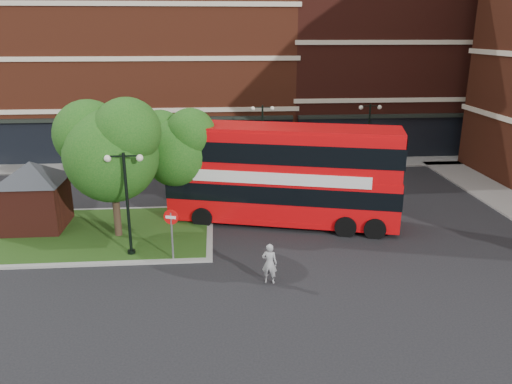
{
  "coord_description": "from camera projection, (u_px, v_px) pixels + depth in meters",
  "views": [
    {
      "loc": [
        -1.37,
        -21.64,
        10.1
      ],
      "look_at": [
        0.63,
        3.37,
        2.0
      ],
      "focal_mm": 35.0,
      "sensor_mm": 36.0,
      "label": 1
    }
  ],
  "objects": [
    {
      "name": "terrace_far_right",
      "position": [
        385.0,
        56.0,
        45.11
      ],
      "size": [
        18.0,
        12.0,
        16.0
      ],
      "primitive_type": "cube",
      "color": "#471911",
      "rests_on": "ground"
    },
    {
      "name": "tree_island_west",
      "position": [
        109.0,
        146.0,
        24.21
      ],
      "size": [
        5.4,
        4.71,
        7.21
      ],
      "color": "#2D2116",
      "rests_on": "ground"
    },
    {
      "name": "car_white",
      "position": [
        354.0,
        155.0,
        39.39
      ],
      "size": [
        4.86,
        1.88,
        1.58
      ],
      "primitive_type": "imported",
      "rotation": [
        0.0,
        0.0,
        1.62
      ],
      "color": "silver",
      "rests_on": "ground"
    },
    {
      "name": "bus",
      "position": [
        283.0,
        168.0,
        26.74
      ],
      "size": [
        12.63,
        5.84,
        4.7
      ],
      "rotation": [
        0.0,
        0.0,
        -0.26
      ],
      "color": "red",
      "rests_on": "ground"
    },
    {
      "name": "lamp_far_left",
      "position": [
        262.0,
        135.0,
        36.77
      ],
      "size": [
        1.72,
        0.36,
        5.0
      ],
      "color": "black",
      "rests_on": "ground"
    },
    {
      "name": "lamp_far_right",
      "position": [
        368.0,
        133.0,
        37.38
      ],
      "size": [
        1.72,
        0.36,
        5.0
      ],
      "color": "black",
      "rests_on": "ground"
    },
    {
      "name": "kiosk",
      "position": [
        33.0,
        188.0,
        25.99
      ],
      "size": [
        6.51,
        6.51,
        3.6
      ],
      "color": "#471911",
      "rests_on": "traffic_island"
    },
    {
      "name": "terrace_far_left",
      "position": [
        139.0,
        68.0,
        43.74
      ],
      "size": [
        26.0,
        12.0,
        14.0
      ],
      "primitive_type": "cube",
      "color": "maroon",
      "rests_on": "ground"
    },
    {
      "name": "ground",
      "position": [
        248.0,
        254.0,
        23.74
      ],
      "size": [
        120.0,
        120.0,
        0.0
      ],
      "primitive_type": "plane",
      "color": "black",
      "rests_on": "ground"
    },
    {
      "name": "car_silver",
      "position": [
        209.0,
        160.0,
        38.57
      ],
      "size": [
        3.75,
        1.63,
        1.26
      ],
      "primitive_type": "imported",
      "rotation": [
        0.0,
        0.0,
        1.53
      ],
      "color": "#A2A5A9",
      "rests_on": "ground"
    },
    {
      "name": "no_entry_sign",
      "position": [
        171.0,
        225.0,
        22.45
      ],
      "size": [
        0.68,
        0.27,
        2.52
      ],
      "rotation": [
        0.0,
        0.0,
        -0.32
      ],
      "color": "slate",
      "rests_on": "ground"
    },
    {
      "name": "lamp_island",
      "position": [
        127.0,
        199.0,
        22.64
      ],
      "size": [
        1.72,
        0.36,
        5.0
      ],
      "color": "black",
      "rests_on": "ground"
    },
    {
      "name": "woman",
      "position": [
        269.0,
        263.0,
        20.77
      ],
      "size": [
        0.73,
        0.58,
        1.77
      ],
      "primitive_type": "imported",
      "rotation": [
        0.0,
        0.0,
        2.88
      ],
      "color": "gray",
      "rests_on": "ground"
    },
    {
      "name": "traffic_island",
      "position": [
        91.0,
        233.0,
        25.96
      ],
      "size": [
        12.6,
        7.6,
        0.15
      ],
      "color": "gray",
      "rests_on": "ground"
    },
    {
      "name": "tree_island_east",
      "position": [
        176.0,
        145.0,
        26.96
      ],
      "size": [
        4.46,
        3.9,
        6.29
      ],
      "color": "#2D2116",
      "rests_on": "ground"
    },
    {
      "name": "pavement_far",
      "position": [
        235.0,
        165.0,
        39.37
      ],
      "size": [
        44.0,
        3.0,
        0.12
      ],
      "primitive_type": "cube",
      "color": "slate",
      "rests_on": "ground"
    }
  ]
}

